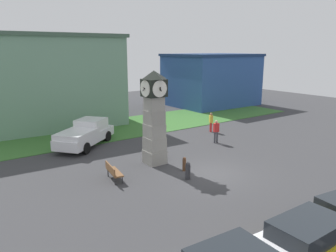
{
  "coord_description": "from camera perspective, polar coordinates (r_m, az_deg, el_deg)",
  "views": [
    {
      "loc": [
        -12.33,
        -12.97,
        6.95
      ],
      "look_at": [
        -0.69,
        3.33,
        2.24
      ],
      "focal_mm": 35.0,
      "sensor_mm": 36.0,
      "label": 1
    }
  ],
  "objects": [
    {
      "name": "car_near_tower",
      "position": [
        12.42,
        23.61,
        -17.65
      ],
      "size": [
        4.56,
        1.87,
        1.59
      ],
      "color": "gold",
      "rests_on": "ground_plane"
    },
    {
      "name": "bollard_mid_row",
      "position": [
        18.07,
        3.49,
        -7.76
      ],
      "size": [
        0.28,
        0.28,
        0.96
      ],
      "color": "#333338",
      "rests_on": "ground_plane"
    },
    {
      "name": "pedestrian_near_bench",
      "position": [
        24.96,
        8.39,
        -0.69
      ],
      "size": [
        0.45,
        0.34,
        1.76
      ],
      "color": "#3F3F47",
      "rests_on": "ground_plane"
    },
    {
      "name": "pedestrian_crossing_lot",
      "position": [
        28.3,
        7.49,
        0.87
      ],
      "size": [
        0.39,
        0.47,
        1.66
      ],
      "color": "red",
      "rests_on": "ground_plane"
    },
    {
      "name": "ground_plane",
      "position": [
        19.2,
        7.54,
        -8.12
      ],
      "size": [
        71.15,
        71.15,
        0.0
      ],
      "primitive_type": "plane",
      "color": "#38383A"
    },
    {
      "name": "warehouse_blue_far",
      "position": [
        33.81,
        -22.33,
        7.49
      ],
      "size": [
        15.13,
        12.68,
        8.27
      ],
      "color": "gray",
      "rests_on": "ground_plane"
    },
    {
      "name": "pickup_truck",
      "position": [
        24.65,
        -14.2,
        -1.32
      ],
      "size": [
        5.52,
        4.97,
        1.85
      ],
      "color": "silver",
      "rests_on": "ground_plane"
    },
    {
      "name": "bench",
      "position": [
        18.12,
        -9.53,
        -7.74
      ],
      "size": [
        0.77,
        1.66,
        0.9
      ],
      "color": "brown",
      "rests_on": "ground_plane"
    },
    {
      "name": "storefront_low_left",
      "position": [
        42.33,
        7.52,
        8.04
      ],
      "size": [
        10.52,
        8.39,
        6.4
      ],
      "color": "#2D5193",
      "rests_on": "ground_plane"
    },
    {
      "name": "grass_verge_far",
      "position": [
        29.03,
        -12.48,
        -0.91
      ],
      "size": [
        42.69,
        7.63,
        0.04
      ],
      "primitive_type": "cube",
      "color": "#386B2D",
      "rests_on": "ground_plane"
    },
    {
      "name": "bollard_near_tower",
      "position": [
        19.27,
        2.86,
        -6.59
      ],
      "size": [
        0.22,
        0.22,
        0.84
      ],
      "color": "brown",
      "rests_on": "ground_plane"
    },
    {
      "name": "clock_tower",
      "position": [
        19.84,
        -2.41,
        1.66
      ],
      "size": [
        1.6,
        1.63,
        5.74
      ],
      "color": "gray",
      "rests_on": "ground_plane"
    }
  ]
}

